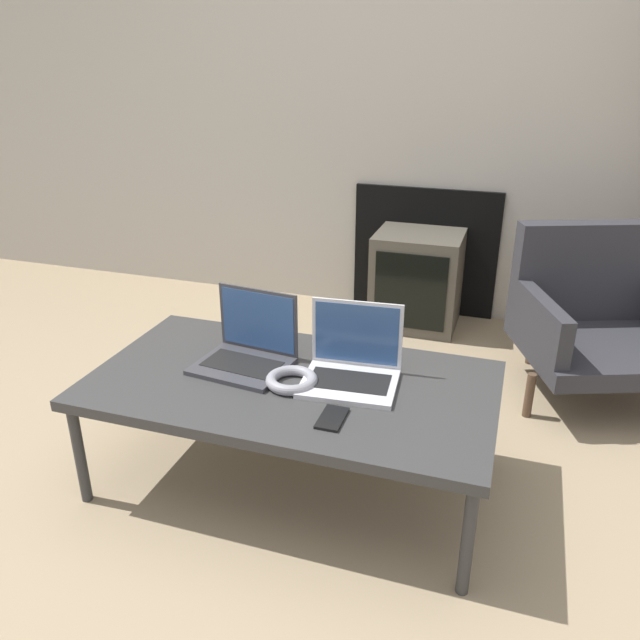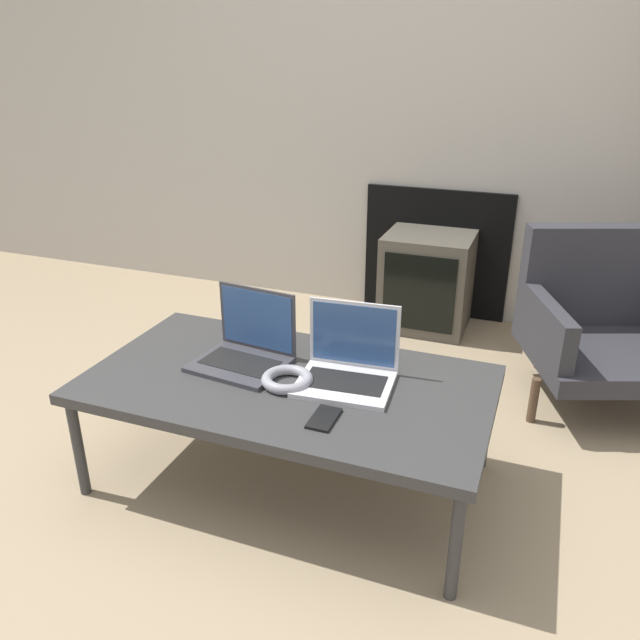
# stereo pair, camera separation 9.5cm
# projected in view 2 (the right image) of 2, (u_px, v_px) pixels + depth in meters

# --- Properties ---
(ground_plane) EXTENTS (14.00, 14.00, 0.00)m
(ground_plane) POSITION_uv_depth(u_px,v_px,m) (249.00, 538.00, 1.94)
(ground_plane) COLOR #998466
(wall_back) EXTENTS (7.00, 0.08, 2.60)m
(wall_back) POSITION_uv_depth(u_px,v_px,m) (421.00, 73.00, 3.19)
(wall_back) COLOR #ADA89E
(wall_back) RESTS_ON ground_plane
(table) EXTENTS (1.33, 0.72, 0.40)m
(table) POSITION_uv_depth(u_px,v_px,m) (288.00, 387.00, 2.06)
(table) COLOR #333333
(table) RESTS_ON ground_plane
(laptop_left) EXTENTS (0.33, 0.28, 0.25)m
(laptop_left) POSITION_uv_depth(u_px,v_px,m) (246.00, 347.00, 2.15)
(laptop_left) COLOR #38383D
(laptop_left) RESTS_ON table
(laptop_right) EXTENTS (0.32, 0.27, 0.25)m
(laptop_right) POSITION_uv_depth(u_px,v_px,m) (348.00, 365.00, 2.03)
(laptop_right) COLOR silver
(laptop_right) RESTS_ON table
(headphones) EXTENTS (0.17, 0.17, 0.04)m
(headphones) POSITION_uv_depth(u_px,v_px,m) (287.00, 380.00, 2.01)
(headphones) COLOR gray
(headphones) RESTS_ON table
(phone) EXTENTS (0.07, 0.13, 0.01)m
(phone) POSITION_uv_depth(u_px,v_px,m) (324.00, 418.00, 1.83)
(phone) COLOR black
(phone) RESTS_ON table
(tv) EXTENTS (0.45, 0.40, 0.51)m
(tv) POSITION_uv_depth(u_px,v_px,m) (427.00, 281.00, 3.33)
(tv) COLOR #4C473D
(tv) RESTS_ON ground_plane
(armchair) EXTENTS (0.82, 0.79, 0.72)m
(armchair) POSITION_uv_depth(u_px,v_px,m) (606.00, 318.00, 2.62)
(armchair) COLOR #2D2D33
(armchair) RESTS_ON ground_plane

